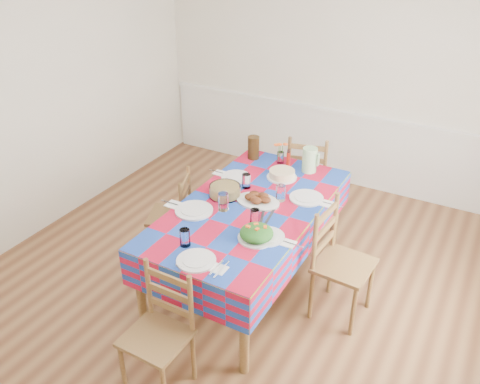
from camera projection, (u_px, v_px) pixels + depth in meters
name	position (u px, v px, depth m)	size (l,w,h in m)	color
room	(228.00, 154.00, 3.95)	(4.58, 5.08, 2.78)	brown
wainscot	(330.00, 142.00, 6.27)	(4.41, 0.06, 0.92)	white
dining_table	(249.00, 215.00, 4.37)	(1.12, 2.07, 0.81)	brown
setting_near_head	(193.00, 252.00, 3.69)	(0.47, 0.31, 0.14)	white
setting_left_near	(204.00, 207.00, 4.24)	(0.58, 0.35, 0.15)	white
setting_left_far	(239.00, 178.00, 4.70)	(0.51, 0.30, 0.13)	white
setting_right_near	(263.00, 229.00, 3.96)	(0.51, 0.30, 0.13)	white
setting_right_far	(298.00, 196.00, 4.40)	(0.56, 0.32, 0.14)	white
meat_platter	(258.00, 199.00, 4.36)	(0.39, 0.28, 0.08)	white
salad_platter	(257.00, 234.00, 3.87)	(0.29, 0.29, 0.12)	white
pasta_bowl	(225.00, 191.00, 4.45)	(0.28, 0.28, 0.10)	white
cake	(282.00, 174.00, 4.75)	(0.28, 0.28, 0.08)	white
serving_utensils	(266.00, 217.00, 4.16)	(0.16, 0.35, 0.01)	black
flower_vase	(280.00, 154.00, 5.00)	(0.14, 0.11, 0.22)	white
hot_sauce	(288.00, 157.00, 4.97)	(0.04, 0.04, 0.16)	#B71E0E
green_pitcher	(310.00, 160.00, 4.83)	(0.14, 0.14, 0.24)	#A3D294
tea_pitcher	(253.00, 148.00, 5.08)	(0.12, 0.12, 0.23)	#301E0A
name_card	(181.00, 266.00, 3.59)	(0.08, 0.02, 0.02)	white
chair_near	(160.00, 334.00, 3.49)	(0.43, 0.41, 0.95)	brown
chair_far	(307.00, 177.00, 5.47)	(0.52, 0.51, 0.99)	brown
chair_left	(173.00, 216.00, 4.87)	(0.50, 0.51, 0.90)	brown
chair_right	(339.00, 263.00, 4.13)	(0.46, 0.48, 1.02)	brown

